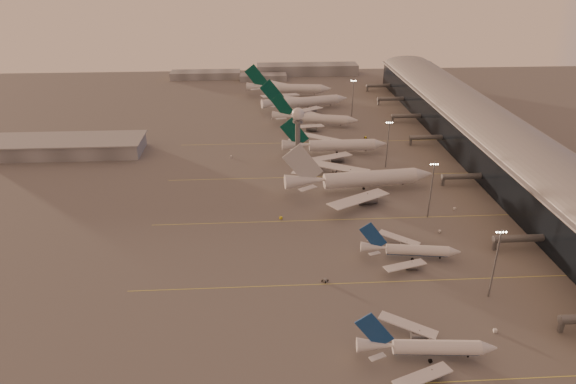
{
  "coord_description": "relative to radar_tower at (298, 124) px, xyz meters",
  "views": [
    {
      "loc": [
        -15.42,
        -131.96,
        102.29
      ],
      "look_at": [
        -3.32,
        66.59,
        7.9
      ],
      "focal_mm": 32.0,
      "sensor_mm": 36.0,
      "label": 1
    }
  ],
  "objects": [
    {
      "name": "gsv_catering_a",
      "position": [
        48.04,
        -136.94,
        -18.92
      ],
      "size": [
        5.07,
        2.58,
        4.07
      ],
      "color": "silver",
      "rests_on": "ground"
    },
    {
      "name": "greentail_a",
      "position": [
        21.35,
        10.62,
        -17.18
      ],
      "size": [
        58.78,
        47.5,
        21.36
      ],
      "color": "silver",
      "rests_on": "ground"
    },
    {
      "name": "radar_tower",
      "position": [
        0.0,
        0.0,
        0.0
      ],
      "size": [
        6.4,
        6.4,
        31.1
      ],
      "color": "slate",
      "rests_on": "ground"
    },
    {
      "name": "narrowbody_mid",
      "position": [
        33.52,
        -96.02,
        -18.04
      ],
      "size": [
        36.72,
        29.12,
        14.39
      ],
      "color": "silver",
      "rests_on": "ground"
    },
    {
      "name": "gsv_tug_mid",
      "position": [
        0.91,
        -108.72,
        -20.37
      ],
      "size": [
        4.45,
        4.4,
        1.12
      ],
      "color": "slate",
      "rests_on": "ground"
    },
    {
      "name": "gsv_catering_b",
      "position": [
        63.88,
        -59.16,
        -18.88
      ],
      "size": [
        5.37,
        3.11,
        4.14
      ],
      "color": "silver",
      "rests_on": "ground"
    },
    {
      "name": "gsv_truck_c",
      "position": [
        -11.55,
        -62.86,
        -19.83
      ],
      "size": [
        5.68,
        4.31,
        2.19
      ],
      "color": "yellow",
      "rests_on": "ground"
    },
    {
      "name": "hangar",
      "position": [
        -125.0,
        20.0,
        -16.63
      ],
      "size": [
        82.0,
        27.0,
        8.5
      ],
      "color": "slate",
      "rests_on": "ground"
    },
    {
      "name": "greentail_d",
      "position": [
        4.01,
        135.88,
        -16.71
      ],
      "size": [
        66.02,
        53.05,
        24.01
      ],
      "color": "silver",
      "rests_on": "ground"
    },
    {
      "name": "taxiway_markings",
      "position": [
        25.0,
        -64.0,
        -20.94
      ],
      "size": [
        180.0,
        185.25,
        0.02
      ],
      "color": "#E5E151",
      "rests_on": "ground"
    },
    {
      "name": "gsv_truck_b",
      "position": [
        51.11,
        -78.25,
        -19.92
      ],
      "size": [
        5.31,
        3.58,
        2.02
      ],
      "color": "silver",
      "rests_on": "ground"
    },
    {
      "name": "gsv_truck_d",
      "position": [
        -35.46,
        9.21,
        -19.9
      ],
      "size": [
        2.07,
        5.14,
        2.05
      ],
      "color": "silver",
      "rests_on": "ground"
    },
    {
      "name": "terminal",
      "position": [
        102.88,
        -9.91,
        -10.43
      ],
      "size": [
        57.0,
        362.0,
        23.04
      ],
      "color": "black",
      "rests_on": "ground"
    },
    {
      "name": "gsv_tug_hangar",
      "position": [
        43.54,
        35.23,
        -20.44
      ],
      "size": [
        3.75,
        2.61,
        0.99
      ],
      "color": "yellow",
      "rests_on": "ground"
    },
    {
      "name": "greentail_b",
      "position": [
        15.82,
        60.81,
        -17.37
      ],
      "size": [
        54.91,
        43.85,
        20.25
      ],
      "color": "silver",
      "rests_on": "ground"
    },
    {
      "name": "distant_horizon",
      "position": [
        -2.38,
        205.14,
        -17.06
      ],
      "size": [
        165.0,
        37.5,
        9.0
      ],
      "color": "slate",
      "rests_on": "ground"
    },
    {
      "name": "mast_b",
      "position": [
        50.0,
        -65.0,
        -7.21
      ],
      "size": [
        3.6,
        0.56,
        25.0
      ],
      "color": "slate",
      "rests_on": "ground"
    },
    {
      "name": "widebody_white",
      "position": [
        26.3,
        -37.26,
        -16.59
      ],
      "size": [
        71.39,
        56.94,
        25.13
      ],
      "color": "silver",
      "rests_on": "ground"
    },
    {
      "name": "greentail_c",
      "position": [
        13.23,
        98.23,
        -16.84
      ],
      "size": [
        62.98,
        50.27,
        23.27
      ],
      "color": "silver",
      "rests_on": "ground"
    },
    {
      "name": "narrowbody_near",
      "position": [
        24.01,
        -146.08,
        -17.83
      ],
      "size": [
        39.39,
        31.35,
        15.39
      ],
      "color": "silver",
      "rests_on": "ground"
    },
    {
      "name": "gsv_tug_far",
      "position": [
        17.83,
        -14.86,
        -20.36
      ],
      "size": [
        3.98,
        4.66,
        1.14
      ],
      "color": "silver",
      "rests_on": "ground"
    },
    {
      "name": "mast_c",
      "position": [
        45.0,
        -10.0,
        -7.21
      ],
      "size": [
        3.6,
        0.56,
        25.0
      ],
      "color": "slate",
      "rests_on": "ground"
    },
    {
      "name": "mast_d",
      "position": [
        43.0,
        80.0,
        -7.21
      ],
      "size": [
        3.6,
        0.56,
        25.0
      ],
      "color": "slate",
      "rests_on": "ground"
    },
    {
      "name": "ground",
      "position": [
        -5.0,
        -120.0,
        -20.95
      ],
      "size": [
        700.0,
        700.0,
        0.0
      ],
      "primitive_type": "plane",
      "color": "#4D4B4B",
      "rests_on": "ground"
    },
    {
      "name": "mast_a",
      "position": [
        53.0,
        -120.0,
        -7.21
      ],
      "size": [
        3.6,
        0.56,
        25.0
      ],
      "color": "slate",
      "rests_on": "ground"
    }
  ]
}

